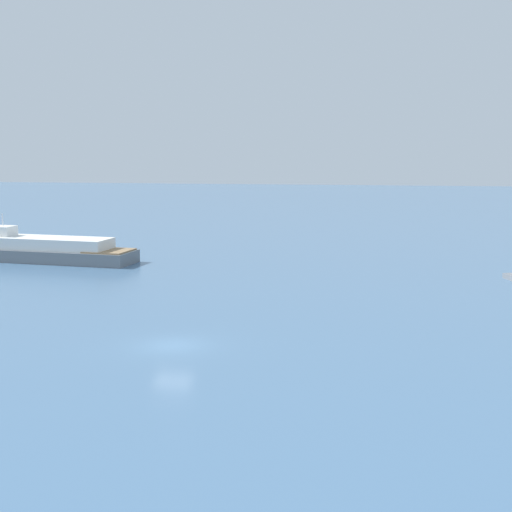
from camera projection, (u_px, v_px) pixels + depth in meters
ground_plane at (173, 346)px, 47.50m from camera, size 400.00×400.00×0.00m
white_riverboat at (29, 249)px, 82.73m from camera, size 25.46×7.69×5.19m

